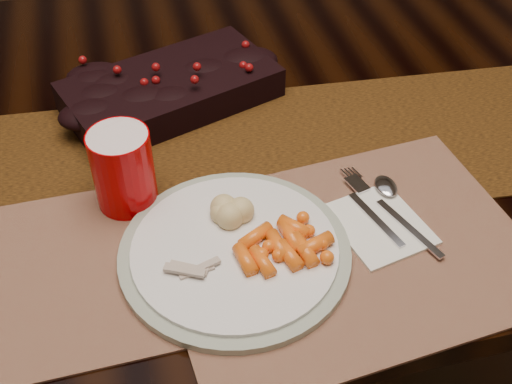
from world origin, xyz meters
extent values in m
plane|color=black|center=(0.00, 0.00, 0.00)|extent=(5.00, 5.00, 0.00)
cube|color=black|center=(0.00, 0.00, 0.38)|extent=(1.80, 1.00, 0.75)
cube|color=black|center=(0.05, -0.11, 0.75)|extent=(1.57, 0.43, 0.00)
cube|color=brown|center=(0.10, -0.33, 0.75)|extent=(0.50, 0.39, 0.00)
cube|color=#846349|center=(-0.33, -0.29, 0.75)|extent=(0.41, 0.30, 0.00)
cylinder|color=white|center=(-0.04, -0.31, 0.76)|extent=(0.38, 0.38, 0.02)
cube|color=white|center=(0.16, -0.30, 0.76)|extent=(0.14, 0.15, 0.00)
cylinder|color=#B40003|center=(-0.16, -0.17, 0.81)|extent=(0.09, 0.09, 0.11)
camera|label=1|loc=(-0.14, -0.84, 1.38)|focal=45.00mm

